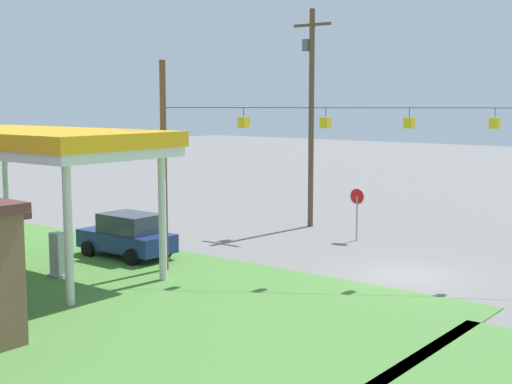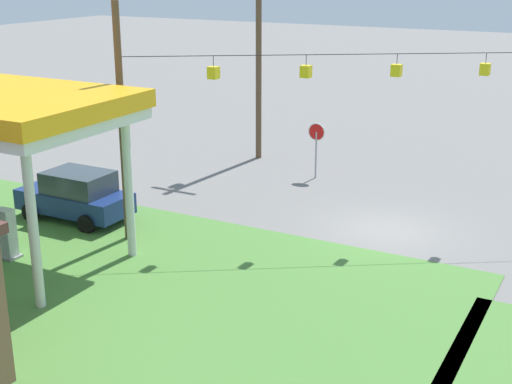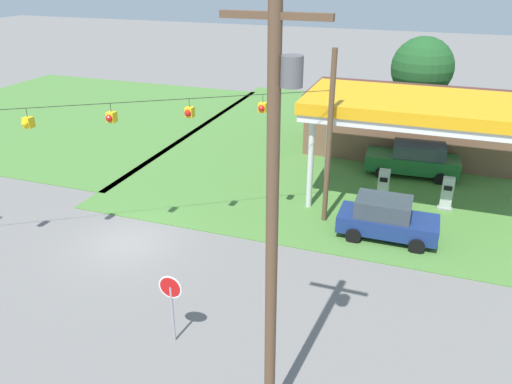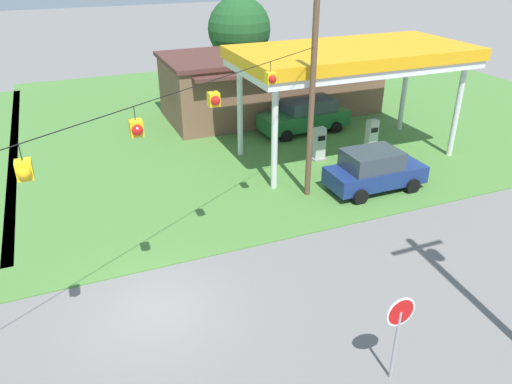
% 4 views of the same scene
% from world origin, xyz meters
% --- Properties ---
extents(ground_plane, '(160.00, 160.00, 0.00)m').
position_xyz_m(ground_plane, '(0.00, 0.00, 0.00)').
color(ground_plane, slate).
extents(grass_verge_station_corner, '(36.00, 28.00, 0.04)m').
position_xyz_m(grass_verge_station_corner, '(13.57, 16.07, 0.02)').
color(grass_verge_station_corner, '#4C7F38').
rests_on(grass_verge_station_corner, ground).
extents(gas_station_canopy, '(11.28, 5.54, 5.46)m').
position_xyz_m(gas_station_canopy, '(11.57, 8.23, 4.95)').
color(gas_station_canopy, silver).
rests_on(gas_station_canopy, ground).
extents(gas_station_store, '(13.32, 6.27, 3.89)m').
position_xyz_m(gas_station_store, '(10.93, 16.05, 1.96)').
color(gas_station_store, brown).
rests_on(gas_station_store, ground).
extents(fuel_pump_near, '(0.71, 0.56, 1.69)m').
position_xyz_m(fuel_pump_near, '(10.03, 8.23, 0.81)').
color(fuel_pump_near, gray).
rests_on(fuel_pump_near, ground).
extents(fuel_pump_far, '(0.71, 0.56, 1.69)m').
position_xyz_m(fuel_pump_far, '(13.11, 8.23, 0.81)').
color(fuel_pump_far, gray).
rests_on(fuel_pump_far, ground).
extents(car_at_pumps_front, '(4.32, 2.12, 1.88)m').
position_xyz_m(car_at_pumps_front, '(10.58, 4.34, 0.96)').
color(car_at_pumps_front, navy).
rests_on(car_at_pumps_front, ground).
extents(car_at_pumps_rear, '(5.26, 2.32, 1.95)m').
position_xyz_m(car_at_pumps_rear, '(11.27, 12.14, 0.99)').
color(car_at_pumps_rear, '#1E602D').
rests_on(car_at_pumps_rear, ground).
extents(stop_sign_roadside, '(0.80, 0.08, 2.50)m').
position_xyz_m(stop_sign_roadside, '(4.90, -4.82, 1.81)').
color(stop_sign_roadside, '#99999E').
rests_on(stop_sign_roadside, ground).
extents(signal_span_gantry, '(15.61, 10.24, 8.05)m').
position_xyz_m(signal_span_gantry, '(-0.00, -0.01, 4.48)').
color(signal_span_gantry, brown).
rests_on(signal_span_gantry, ground).
extents(tree_behind_station, '(4.33, 4.33, 6.63)m').
position_xyz_m(tree_behind_station, '(10.82, 21.39, 4.45)').
color(tree_behind_station, '#4C3828').
rests_on(tree_behind_station, ground).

